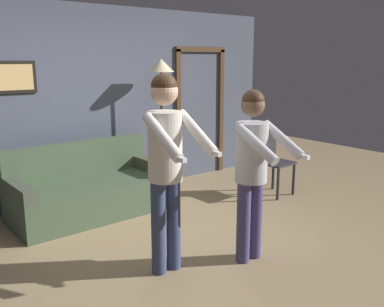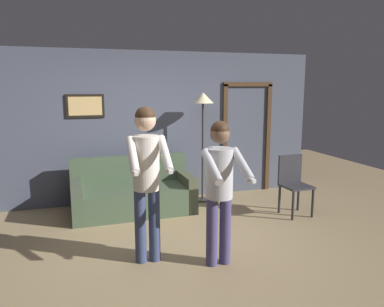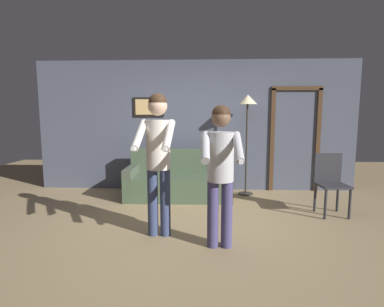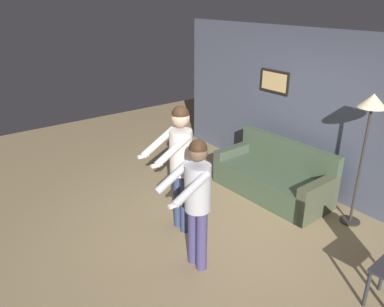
% 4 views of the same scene
% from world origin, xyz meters
% --- Properties ---
extents(ground_plane, '(12.00, 12.00, 0.00)m').
position_xyz_m(ground_plane, '(0.00, 0.00, 0.00)').
color(ground_plane, '#9C845C').
extents(back_wall_assembly, '(6.40, 0.10, 2.60)m').
position_xyz_m(back_wall_assembly, '(0.02, 2.18, 1.30)').
color(back_wall_assembly, '#4C5163').
rests_on(back_wall_assembly, ground_plane).
extents(couch, '(1.92, 0.89, 0.87)m').
position_xyz_m(couch, '(-0.28, 1.53, 0.28)').
color(couch, '#43553D').
rests_on(couch, ground_plane).
extents(torchiere_lamp, '(0.37, 0.37, 1.90)m').
position_xyz_m(torchiere_lamp, '(0.99, 1.78, 1.62)').
color(torchiere_lamp, '#332D28').
rests_on(torchiere_lamp, ground_plane).
extents(person_standing_left, '(0.45, 0.69, 1.78)m').
position_xyz_m(person_standing_left, '(-0.38, -0.27, 1.09)').
color(person_standing_left, navy).
rests_on(person_standing_left, ground_plane).
extents(person_standing_right, '(0.43, 0.65, 1.63)m').
position_xyz_m(person_standing_right, '(0.38, -0.58, 0.98)').
color(person_standing_right, '#423C6A').
rests_on(person_standing_right, ground_plane).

